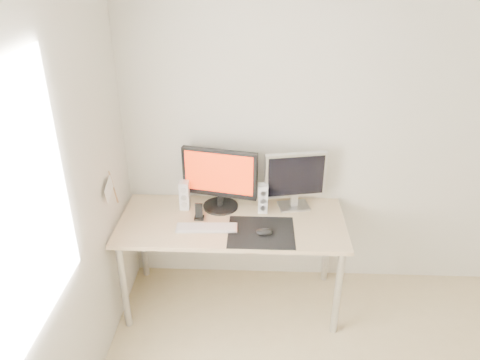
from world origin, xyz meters
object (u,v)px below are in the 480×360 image
object	(u,v)px
keyboard	(207,228)
mouse	(264,232)
speaker_right	(263,198)
speaker_left	(185,195)
phone_dock	(199,214)
desk	(232,230)
second_monitor	(295,178)
main_monitor	(220,177)

from	to	relation	value
keyboard	mouse	bearing A→B (deg)	-8.88
mouse	speaker_right	world-z (taller)	speaker_right
speaker_left	phone_dock	xyz separation A→B (m)	(0.12, -0.15, -0.07)
mouse	keyboard	bearing A→B (deg)	171.12
desk	mouse	bearing A→B (deg)	-37.40
phone_dock	second_monitor	bearing A→B (deg)	16.02
mouse	speaker_left	distance (m)	0.68
speaker_left	mouse	bearing A→B (deg)	-29.74
phone_dock	speaker_right	bearing A→B (deg)	15.61
desk	speaker_right	size ratio (longest dim) A/B	7.38
main_monitor	speaker_right	xyz separation A→B (m)	(0.31, -0.04, -0.15)
speaker_right	keyboard	distance (m)	0.47
desk	main_monitor	distance (m)	0.39
mouse	keyboard	distance (m)	0.40
speaker_right	mouse	bearing A→B (deg)	-88.22
speaker_left	speaker_right	distance (m)	0.57
second_monitor	phone_dock	xyz separation A→B (m)	(-0.68, -0.20, -0.20)
desk	second_monitor	size ratio (longest dim) A/B	3.56
desk	main_monitor	size ratio (longest dim) A/B	2.92
phone_dock	keyboard	bearing A→B (deg)	-61.97
keyboard	phone_dock	distance (m)	0.14
speaker_right	keyboard	world-z (taller)	speaker_right
desk	speaker_left	distance (m)	0.43
speaker_left	speaker_right	world-z (taller)	same
second_monitor	keyboard	bearing A→B (deg)	-152.50
mouse	second_monitor	distance (m)	0.49
desk	phone_dock	bearing A→B (deg)	177.04
mouse	main_monitor	bearing A→B (deg)	132.90
speaker_right	main_monitor	bearing A→B (deg)	173.53
desk	keyboard	bearing A→B (deg)	-146.05
speaker_right	phone_dock	size ratio (longest dim) A/B	1.76
speaker_left	phone_dock	bearing A→B (deg)	-50.38
second_monitor	phone_dock	bearing A→B (deg)	-163.98
mouse	speaker_left	world-z (taller)	speaker_left
main_monitor	desk	bearing A→B (deg)	-61.19
second_monitor	phone_dock	size ratio (longest dim) A/B	3.65
mouse	speaker_right	size ratio (longest dim) A/B	0.54
mouse	speaker_right	bearing A→B (deg)	91.78
second_monitor	phone_dock	distance (m)	0.74
desk	main_monitor	bearing A→B (deg)	118.81
keyboard	second_monitor	bearing A→B (deg)	27.50
desk	speaker_left	xyz separation A→B (m)	(-0.36, 0.16, 0.19)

